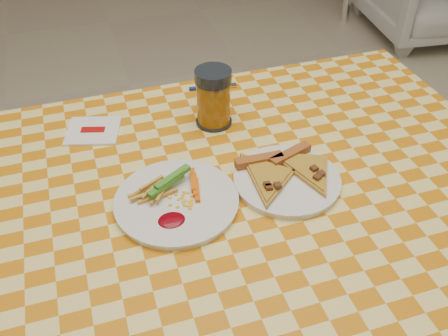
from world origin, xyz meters
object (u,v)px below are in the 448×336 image
Objects in this scene: table at (229,211)px; plate_right at (287,181)px; plate_left at (177,202)px; drink_glass at (213,98)px.

plate_right is at bearing -13.77° from table.
drink_glass is at bearing 58.44° from plate_left.
plate_left is 0.30m from drink_glass.
table is at bearing 10.09° from plate_left.
plate_right reaches higher than table.
table is at bearing 166.23° from plate_right.
plate_left is 1.72× the size of drink_glass.
drink_glass is (0.15, 0.25, 0.06)m from plate_left.
plate_right is at bearing -1.89° from plate_left.
table is 5.85× the size of plate_right.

